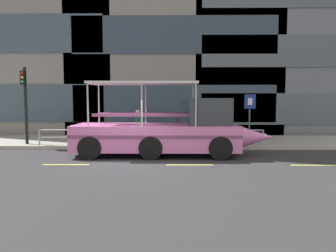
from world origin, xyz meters
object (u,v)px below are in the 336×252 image
at_px(traffic_light_pole, 25,98).
at_px(parking_sign, 250,110).
at_px(pedestrian_mid_left, 178,124).
at_px(pedestrian_mid_right, 138,122).
at_px(duck_tour_boat, 168,131).
at_px(pedestrian_near_bow, 211,125).

distance_m(traffic_light_pole, parking_sign, 11.83).
xyz_separation_m(pedestrian_mid_left, pedestrian_mid_right, (-2.25, -0.10, 0.12)).
distance_m(traffic_light_pole, duck_tour_boat, 8.00).
bearing_deg(duck_tour_boat, pedestrian_mid_right, 116.14).
bearing_deg(traffic_light_pole, duck_tour_boat, -17.43).
distance_m(traffic_light_pole, pedestrian_near_bow, 9.90).
height_order(parking_sign, pedestrian_near_bow, parking_sign).
xyz_separation_m(parking_sign, pedestrian_mid_right, (-6.06, 0.73, -0.71)).
height_order(parking_sign, pedestrian_mid_left, parking_sign).
bearing_deg(pedestrian_mid_left, duck_tour_boat, -97.58).
distance_m(parking_sign, pedestrian_mid_right, 6.14).
relative_size(duck_tour_boat, pedestrian_mid_left, 5.81).
xyz_separation_m(duck_tour_boat, pedestrian_near_bow, (2.26, 3.17, 0.07)).
height_order(pedestrian_near_bow, pedestrian_mid_right, pedestrian_mid_right).
bearing_deg(pedestrian_mid_left, pedestrian_mid_right, -177.44).
distance_m(duck_tour_boat, pedestrian_mid_left, 3.71).
bearing_deg(pedestrian_mid_right, parking_sign, -6.91).
bearing_deg(pedestrian_near_bow, pedestrian_mid_right, 174.19).
height_order(traffic_light_pole, parking_sign, traffic_light_pole).
relative_size(traffic_light_pole, pedestrian_mid_right, 2.27).
bearing_deg(parking_sign, duck_tour_boat, -146.52).
xyz_separation_m(traffic_light_pole, pedestrian_near_bow, (9.76, 0.82, -1.46)).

